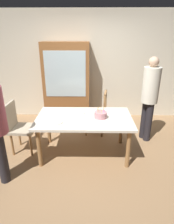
% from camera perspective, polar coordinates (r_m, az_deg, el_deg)
% --- Properties ---
extents(ground, '(6.40, 6.40, 0.00)m').
position_cam_1_polar(ground, '(3.69, -0.79, -11.97)').
color(ground, '#93704C').
extents(back_wall, '(6.40, 0.10, 2.60)m').
position_cam_1_polar(back_wall, '(4.95, -0.24, 13.34)').
color(back_wall, beige).
rests_on(back_wall, ground).
extents(dining_table, '(1.65, 0.96, 0.73)m').
position_cam_1_polar(dining_table, '(3.37, -0.85, -2.89)').
color(dining_table, silver).
rests_on(dining_table, ground).
extents(birthday_cake, '(0.28, 0.28, 0.19)m').
position_cam_1_polar(birthday_cake, '(3.28, 4.03, -0.97)').
color(birthday_cake, silver).
rests_on(birthday_cake, dining_table).
extents(plate_near_celebrant, '(0.22, 0.22, 0.01)m').
position_cam_1_polar(plate_near_celebrant, '(3.18, -9.18, -3.01)').
color(plate_near_celebrant, silver).
rests_on(plate_near_celebrant, dining_table).
extents(plate_far_side, '(0.22, 0.22, 0.01)m').
position_cam_1_polar(plate_far_side, '(3.53, -2.09, -0.05)').
color(plate_far_side, silver).
rests_on(plate_far_side, dining_table).
extents(fork_near_celebrant, '(0.18, 0.05, 0.01)m').
position_cam_1_polar(fork_near_celebrant, '(3.20, -12.05, -3.13)').
color(fork_near_celebrant, silver).
rests_on(fork_near_celebrant, dining_table).
extents(fork_far_side, '(0.18, 0.04, 0.01)m').
position_cam_1_polar(fork_far_side, '(3.54, -4.67, -0.08)').
color(fork_far_side, silver).
rests_on(fork_far_side, dining_table).
extents(chair_spindle_back, '(0.50, 0.50, 0.95)m').
position_cam_1_polar(chair_spindle_back, '(4.17, 2.92, -0.52)').
color(chair_spindle_back, beige).
rests_on(chair_spindle_back, ground).
extents(chair_upholstered, '(0.46, 0.46, 0.95)m').
position_cam_1_polar(chair_upholstered, '(3.73, -19.77, -3.54)').
color(chair_upholstered, tan).
rests_on(chair_upholstered, ground).
extents(person_guest, '(0.32, 0.32, 1.69)m').
position_cam_1_polar(person_guest, '(3.94, 18.04, 4.80)').
color(person_guest, '#262328').
rests_on(person_guest, ground).
extents(china_cabinet, '(1.10, 0.45, 1.90)m').
position_cam_1_polar(china_cabinet, '(4.77, -6.02, 8.60)').
color(china_cabinet, brown).
rests_on(china_cabinet, ground).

